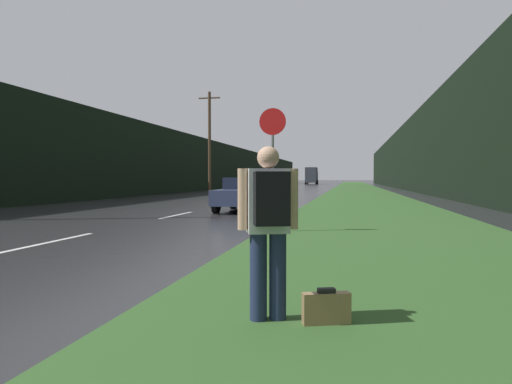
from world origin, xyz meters
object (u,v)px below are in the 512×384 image
(stop_sign, at_px, (273,157))
(hitchhiker_with_backpack, at_px, (269,221))
(car_passing_near, at_px, (246,194))
(suitcase, at_px, (326,309))
(delivery_truck, at_px, (312,176))

(stop_sign, relative_size, hitchhiker_with_backpack, 1.88)
(hitchhiker_with_backpack, xyz_separation_m, car_passing_near, (-3.37, 13.66, -0.24))
(suitcase, relative_size, delivery_truck, 0.06)
(suitcase, xyz_separation_m, delivery_truck, (-7.80, 93.18, 1.70))
(suitcase, height_order, car_passing_near, car_passing_near)
(delivery_truck, bearing_deg, stop_sign, -85.93)
(stop_sign, distance_m, delivery_truck, 86.52)
(stop_sign, xyz_separation_m, suitcase, (1.65, -6.88, -1.67))
(hitchhiker_with_backpack, relative_size, suitcase, 3.66)
(stop_sign, xyz_separation_m, car_passing_near, (-2.24, 6.76, -1.13))
(suitcase, height_order, delivery_truck, delivery_truck)
(stop_sign, relative_size, delivery_truck, 0.43)
(car_passing_near, bearing_deg, stop_sign, 108.30)
(hitchhiker_with_backpack, relative_size, car_passing_near, 0.39)
(stop_sign, bearing_deg, hitchhiker_with_backpack, -80.67)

